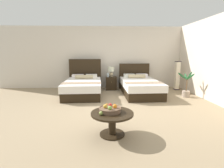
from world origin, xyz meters
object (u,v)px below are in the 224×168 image
object	(u,v)px
loose_apple	(101,113)
potted_palm	(186,89)
bed_near_window	(83,86)
floor_lamp_corner	(177,76)
bed_near_corner	(139,86)
fruit_bowl	(110,109)
nightstand	(111,83)
table_lamp	(111,71)
coffee_table	(112,119)
loose_orange	(107,106)
vase	(108,75)

from	to	relation	value
loose_apple	potted_palm	bearing A→B (deg)	43.83
bed_near_window	floor_lamp_corner	size ratio (longest dim) A/B	1.80
bed_near_corner	fruit_bowl	distance (m)	3.40
fruit_bowl	floor_lamp_corner	size ratio (longest dim) A/B	0.35
nightstand	table_lamp	world-z (taller)	table_lamp
fruit_bowl	potted_palm	distance (m)	3.86
bed_near_corner	nightstand	size ratio (longest dim) A/B	4.14
coffee_table	fruit_bowl	xyz separation A→B (m)	(-0.04, 0.03, 0.18)
bed_near_window	potted_palm	xyz separation A→B (m)	(3.68, -0.51, -0.03)
bed_near_window	coffee_table	size ratio (longest dim) A/B	2.73
loose_orange	floor_lamp_corner	world-z (taller)	floor_lamp_corner
bed_near_window	vase	world-z (taller)	bed_near_window
bed_near_window	vase	distance (m)	1.29
bed_near_corner	potted_palm	size ratio (longest dim) A/B	2.40
coffee_table	loose_orange	size ratio (longest dim) A/B	9.25
coffee_table	potted_palm	size ratio (longest dim) A/B	0.85
vase	loose_apple	size ratio (longest dim) A/B	2.41
potted_palm	fruit_bowl	bearing A→B (deg)	-136.13
nightstand	vase	distance (m)	0.38
table_lamp	potted_palm	size ratio (longest dim) A/B	0.45
bed_near_corner	fruit_bowl	size ratio (longest dim) A/B	5.40
vase	floor_lamp_corner	size ratio (longest dim) A/B	0.14
bed_near_window	loose_orange	xyz separation A→B (m)	(0.85, -2.93, 0.18)
vase	nightstand	bearing A→B (deg)	16.14
nightstand	floor_lamp_corner	distance (m)	2.81
floor_lamp_corner	potted_palm	world-z (taller)	floor_lamp_corner
vase	floor_lamp_corner	bearing A→B (deg)	-2.74
table_lamp	nightstand	bearing A→B (deg)	-90.00
bed_near_window	floor_lamp_corner	world-z (taller)	bed_near_window
loose_apple	loose_orange	size ratio (longest dim) A/B	0.81
vase	potted_palm	bearing A→B (deg)	-26.11
fruit_bowl	loose_orange	size ratio (longest dim) A/B	4.86
bed_near_window	bed_near_corner	xyz separation A→B (m)	(2.12, -0.01, -0.01)
bed_near_window	fruit_bowl	xyz separation A→B (m)	(0.90, -3.18, 0.19)
bed_near_window	table_lamp	distance (m)	1.48
potted_palm	loose_apple	bearing A→B (deg)	-136.17
vase	floor_lamp_corner	distance (m)	2.92
bed_near_corner	fruit_bowl	bearing A→B (deg)	-110.92
vase	potted_palm	size ratio (longest dim) A/B	0.18
coffee_table	bed_near_window	bearing A→B (deg)	106.33
coffee_table	potted_palm	world-z (taller)	potted_palm
loose_apple	loose_orange	distance (m)	0.42
loose_orange	bed_near_corner	bearing A→B (deg)	66.53
nightstand	fruit_bowl	distance (m)	4.06
fruit_bowl	loose_apple	bearing A→B (deg)	-136.86
bed_near_window	loose_apple	size ratio (longest dim) A/B	31.24
bed_near_window	nightstand	world-z (taller)	bed_near_window
nightstand	floor_lamp_corner	bearing A→B (deg)	-3.70
bed_near_window	table_lamp	xyz separation A→B (m)	(1.07, 0.89, 0.50)
loose_apple	floor_lamp_corner	world-z (taller)	floor_lamp_corner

